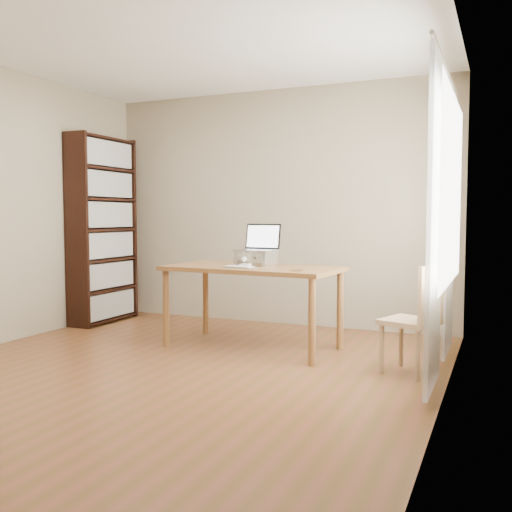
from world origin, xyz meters
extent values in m
cube|color=brown|center=(0.00, 0.00, -0.01)|extent=(4.00, 4.50, 0.02)
cube|color=white|center=(0.00, 0.00, 2.61)|extent=(4.00, 4.50, 0.02)
cube|color=gray|center=(0.00, 2.26, 1.30)|extent=(4.00, 0.02, 2.60)
cube|color=gray|center=(2.01, 0.00, 1.30)|extent=(0.02, 4.50, 2.60)
cube|color=white|center=(1.98, 0.80, 1.40)|extent=(0.01, 1.80, 1.40)
cube|color=black|center=(-1.84, 1.12, 1.05)|extent=(0.30, 0.04, 2.10)
cube|color=black|center=(-1.84, 1.98, 1.05)|extent=(0.30, 0.04, 2.10)
cube|color=black|center=(-1.98, 1.55, 1.05)|extent=(0.02, 0.90, 2.10)
cube|color=black|center=(-1.84, 1.55, 0.03)|extent=(0.30, 0.84, 0.02)
cube|color=black|center=(-1.81, 1.55, 0.20)|extent=(0.20, 0.78, 0.28)
cube|color=black|center=(-1.84, 1.55, 0.37)|extent=(0.30, 0.84, 0.03)
cube|color=black|center=(-1.81, 1.55, 0.54)|extent=(0.20, 0.78, 0.28)
cube|color=black|center=(-1.84, 1.55, 0.71)|extent=(0.30, 0.84, 0.02)
cube|color=black|center=(-1.81, 1.55, 0.88)|extent=(0.20, 0.78, 0.28)
cube|color=black|center=(-1.84, 1.55, 1.05)|extent=(0.30, 0.84, 0.02)
cube|color=black|center=(-1.81, 1.55, 1.22)|extent=(0.20, 0.78, 0.28)
cube|color=black|center=(-1.84, 1.55, 1.39)|extent=(0.30, 0.84, 0.02)
cube|color=black|center=(-1.81, 1.55, 1.56)|extent=(0.20, 0.78, 0.28)
cube|color=black|center=(-1.84, 1.55, 1.73)|extent=(0.30, 0.84, 0.02)
cube|color=black|center=(-1.81, 1.55, 1.90)|extent=(0.20, 0.78, 0.28)
cube|color=black|center=(-1.84, 1.55, 2.07)|extent=(0.30, 0.84, 0.03)
cube|color=white|center=(1.92, 0.25, 1.15)|extent=(0.03, 0.70, 2.20)
cube|color=white|center=(1.92, 1.35, 1.15)|extent=(0.03, 0.70, 2.20)
cylinder|color=silver|center=(1.92, 0.80, 2.28)|extent=(0.03, 1.90, 0.03)
cube|color=brown|center=(0.25, 1.02, 0.73)|extent=(1.63, 0.91, 0.04)
cylinder|color=brown|center=(-0.47, 1.35, 0.35)|extent=(0.06, 0.06, 0.71)
cylinder|color=brown|center=(0.98, 1.35, 0.35)|extent=(0.06, 0.06, 0.71)
cylinder|color=brown|center=(-0.47, 0.69, 0.35)|extent=(0.06, 0.06, 0.71)
cylinder|color=brown|center=(0.98, 0.69, 0.35)|extent=(0.06, 0.06, 0.71)
cube|color=silver|center=(0.11, 1.10, 0.81)|extent=(0.03, 0.25, 0.12)
cube|color=silver|center=(0.40, 1.10, 0.81)|extent=(0.03, 0.25, 0.12)
cube|color=silver|center=(0.25, 1.10, 0.88)|extent=(0.32, 0.25, 0.01)
cube|color=silver|center=(0.25, 1.10, 0.89)|extent=(0.37, 0.28, 0.02)
cube|color=black|center=(0.25, 1.25, 1.01)|extent=(0.36, 0.08, 0.23)
cube|color=white|center=(0.25, 1.24, 1.01)|extent=(0.33, 0.07, 0.20)
cube|color=silver|center=(0.23, 0.80, 0.76)|extent=(0.29, 0.16, 0.02)
cube|color=white|center=(0.23, 0.80, 0.77)|extent=(0.27, 0.14, 0.00)
cylinder|color=brown|center=(0.77, 0.78, 0.75)|extent=(0.11, 0.11, 0.01)
ellipsoid|color=#464037|center=(0.23, 1.13, 0.82)|extent=(0.18, 0.39, 0.13)
ellipsoid|color=#464037|center=(0.23, 1.24, 0.81)|extent=(0.15, 0.17, 0.12)
ellipsoid|color=#464037|center=(0.23, 0.94, 0.84)|extent=(0.10, 0.10, 0.09)
ellipsoid|color=silver|center=(0.23, 0.98, 0.80)|extent=(0.09, 0.09, 0.08)
sphere|color=silver|center=(0.23, 0.91, 0.82)|extent=(0.05, 0.05, 0.05)
cone|color=#464037|center=(0.20, 0.95, 0.88)|extent=(0.03, 0.04, 0.04)
cone|color=#464037|center=(0.26, 0.95, 0.88)|extent=(0.03, 0.04, 0.04)
cylinder|color=silver|center=(0.20, 0.93, 0.77)|extent=(0.03, 0.09, 0.03)
cylinder|color=silver|center=(0.26, 0.93, 0.77)|extent=(0.03, 0.09, 0.03)
cylinder|color=#464037|center=(0.32, 1.26, 0.77)|extent=(0.14, 0.21, 0.03)
cube|color=#9E8656|center=(1.70, 0.72, 0.40)|extent=(0.48, 0.48, 0.04)
cylinder|color=#9E8656|center=(1.55, 0.57, 0.20)|extent=(0.04, 0.04, 0.40)
cylinder|color=#9E8656|center=(1.85, 0.57, 0.20)|extent=(0.04, 0.04, 0.40)
cylinder|color=#9E8656|center=(1.55, 0.87, 0.20)|extent=(0.04, 0.04, 0.40)
cylinder|color=#9E8656|center=(1.85, 0.87, 0.20)|extent=(0.04, 0.04, 0.40)
cube|color=#9E8656|center=(1.87, 0.72, 0.62)|extent=(0.15, 0.34, 0.44)
camera|label=1|loc=(2.34, -3.69, 1.20)|focal=40.00mm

